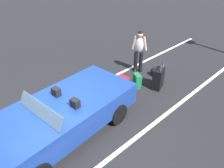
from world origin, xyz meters
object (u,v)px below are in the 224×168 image
at_px(suitcase_small_carryon, 137,81).
at_px(duffel_bag, 157,73).
at_px(suitcase_medium_bright, 123,85).
at_px(traveler_person, 139,50).
at_px(suitcase_large_black, 158,79).
at_px(convertible_car, 54,120).

distance_m(suitcase_small_carryon, duffel_bag, 1.14).
height_order(suitcase_medium_bright, traveler_person, traveler_person).
bearing_deg(traveler_person, suitcase_large_black, 39.91).
bearing_deg(suitcase_small_carryon, suitcase_medium_bright, -161.88).
xyz_separation_m(suitcase_medium_bright, traveler_person, (-1.55, -0.64, 0.62)).
bearing_deg(suitcase_medium_bright, convertible_car, 1.83).
height_order(suitcase_small_carryon, traveler_person, traveler_person).
bearing_deg(suitcase_medium_bright, duffel_bag, 172.48).
distance_m(suitcase_medium_bright, duffel_bag, 1.78).
height_order(suitcase_large_black, suitcase_medium_bright, suitcase_large_black).
relative_size(suitcase_medium_bright, traveler_person, 0.38).
distance_m(suitcase_large_black, suitcase_small_carryon, 0.73).
distance_m(suitcase_large_black, duffel_bag, 0.84).
bearing_deg(convertible_car, duffel_bag, 176.21).
relative_size(suitcase_large_black, duffel_bag, 1.46).
height_order(convertible_car, suitcase_small_carryon, convertible_car).
xyz_separation_m(suitcase_small_carryon, duffel_bag, (-1.13, 0.03, -0.09)).
bearing_deg(duffel_bag, suitcase_large_black, 37.51).
relative_size(suitcase_medium_bright, suitcase_small_carryon, 0.86).
height_order(suitcase_large_black, duffel_bag, suitcase_large_black).
height_order(suitcase_large_black, suitcase_small_carryon, suitcase_large_black).
height_order(convertible_car, traveler_person, traveler_person).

